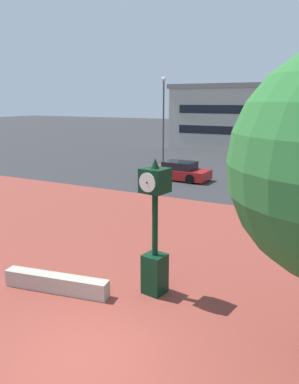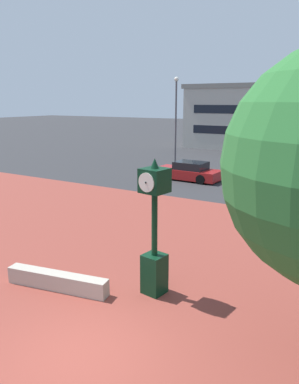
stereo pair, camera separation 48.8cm
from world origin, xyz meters
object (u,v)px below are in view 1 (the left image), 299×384
object	(u,v)px
street_clock	(155,233)
civic_building	(298,117)
street_lamp_post	(163,114)
car_street_near	(178,171)

from	to	relation	value
street_clock	civic_building	size ratio (longest dim) A/B	0.14
street_clock	street_lamp_post	distance (m)	20.85
car_street_near	street_lamp_post	bearing A→B (deg)	40.72
civic_building	street_lamp_post	distance (m)	19.51
street_clock	car_street_near	bearing A→B (deg)	120.24
street_clock	car_street_near	world-z (taller)	street_clock
street_clock	car_street_near	size ratio (longest dim) A/B	0.84
street_lamp_post	car_street_near	bearing A→B (deg)	-52.00
civic_building	car_street_near	bearing A→B (deg)	-103.23
civic_building	street_lamp_post	world-z (taller)	civic_building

